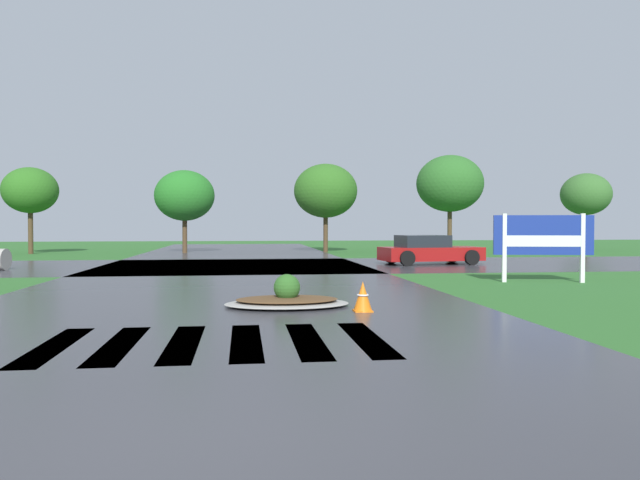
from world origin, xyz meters
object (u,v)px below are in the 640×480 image
(estate_billboard, at_px, (543,238))
(traffic_cone, at_px, (363,297))
(median_island, at_px, (287,300))
(car_white_sedan, at_px, (429,251))

(estate_billboard, relative_size, traffic_cone, 4.79)
(median_island, bearing_deg, estate_billboard, 29.22)
(car_white_sedan, distance_m, traffic_cone, 15.02)
(median_island, relative_size, car_white_sedan, 0.59)
(median_island, xyz_separation_m, car_white_sedan, (7.06, 12.97, 0.44))
(median_island, xyz_separation_m, traffic_cone, (1.43, -0.95, 0.14))
(estate_billboard, bearing_deg, car_white_sedan, -72.37)
(traffic_cone, bearing_deg, estate_billboard, 39.64)
(car_white_sedan, bearing_deg, traffic_cone, -118.74)
(estate_billboard, distance_m, traffic_cone, 8.51)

